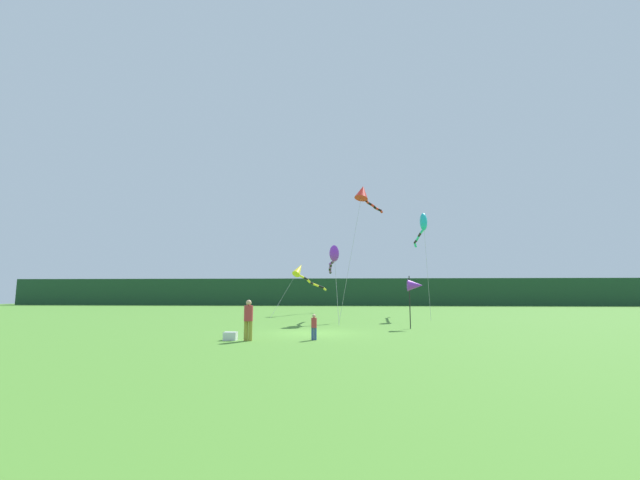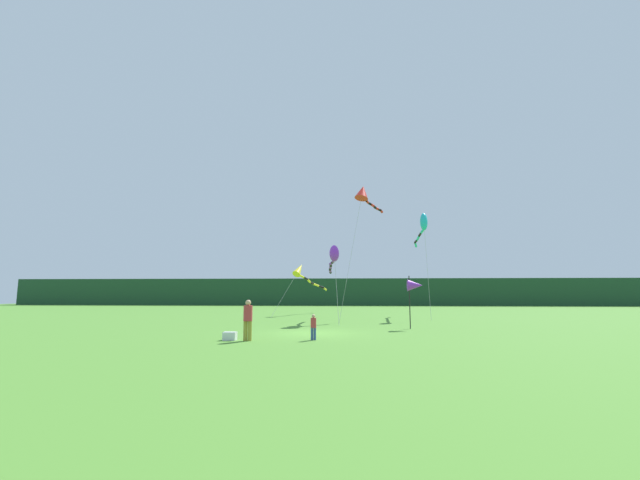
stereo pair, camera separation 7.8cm
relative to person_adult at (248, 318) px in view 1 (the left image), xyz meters
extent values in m
plane|color=#4C842D|center=(2.62, 3.53, -1.02)|extent=(120.00, 120.00, 0.00)
cube|color=#1E4228|center=(2.62, 48.53, 1.14)|extent=(108.00, 3.48, 4.32)
cylinder|color=olive|center=(-0.10, 0.00, -0.58)|extent=(0.18, 0.18, 0.87)
cylinder|color=olive|center=(0.10, 0.00, -0.58)|extent=(0.18, 0.18, 0.87)
cylinder|color=#B23338|center=(0.00, 0.00, 0.20)|extent=(0.40, 0.40, 0.69)
sphere|color=tan|center=(0.00, 0.00, 0.68)|extent=(0.25, 0.25, 0.25)
cylinder|color=#334C8C|center=(2.87, 0.49, -0.74)|extent=(0.12, 0.12, 0.56)
cylinder|color=#334C8C|center=(3.00, 0.49, -0.74)|extent=(0.12, 0.12, 0.56)
cylinder|color=#B23338|center=(2.93, 0.49, -0.24)|extent=(0.26, 0.26, 0.44)
sphere|color=tan|center=(2.93, 0.49, 0.06)|extent=(0.16, 0.16, 0.16)
cube|color=silver|center=(-0.86, 0.19, -0.83)|extent=(0.58, 0.42, 0.37)
cylinder|color=black|center=(8.22, 6.51, 0.55)|extent=(0.06, 0.06, 3.14)
cone|color=purple|center=(8.57, 6.51, 1.55)|extent=(0.90, 0.70, 0.70)
cylinder|color=#B2B2B2|center=(-1.04, 17.91, 1.13)|extent=(1.96, 3.82, 4.31)
cone|color=yellow|center=(-0.07, 19.81, 3.28)|extent=(1.39, 1.70, 1.51)
cylinder|color=yellow|center=(0.10, 20.20, 2.65)|extent=(0.55, 0.89, 0.38)
cylinder|color=black|center=(0.43, 20.98, 2.47)|extent=(0.49, 0.90, 0.36)
cylinder|color=yellow|center=(0.67, 21.79, 2.26)|extent=(0.40, 0.93, 0.46)
cylinder|color=black|center=(0.88, 22.61, 2.05)|extent=(0.44, 0.90, 0.35)
cylinder|color=yellow|center=(1.25, 23.36, 1.87)|extent=(0.69, 0.84, 0.39)
cylinder|color=black|center=(1.75, 24.05, 1.68)|extent=(0.68, 0.84, 0.38)
cylinder|color=yellow|center=(2.10, 24.81, 1.48)|extent=(0.42, 0.92, 0.40)
cylinder|color=#B2B2B2|center=(4.82, 12.13, 4.04)|extent=(1.90, 2.56, 10.11)
cone|color=red|center=(5.76, 13.39, 9.09)|extent=(1.68, 1.74, 1.38)
cylinder|color=red|center=(5.82, 13.55, 8.63)|extent=(0.32, 0.41, 0.24)
cylinder|color=black|center=(6.00, 13.82, 8.55)|extent=(0.42, 0.43, 0.30)
cylinder|color=red|center=(6.18, 14.10, 8.45)|extent=(0.33, 0.43, 0.27)
cylinder|color=black|center=(6.37, 14.36, 8.37)|extent=(0.43, 0.40, 0.29)
cylinder|color=red|center=(6.62, 14.59, 8.27)|extent=(0.42, 0.42, 0.29)
cylinder|color=black|center=(6.82, 14.85, 8.17)|extent=(0.38, 0.44, 0.30)
cylinder|color=red|center=(7.01, 15.12, 8.10)|extent=(0.37, 0.40, 0.23)
cylinder|color=black|center=(7.24, 15.36, 8.05)|extent=(0.41, 0.39, 0.26)
cylinder|color=red|center=(7.43, 15.62, 7.96)|extent=(0.35, 0.44, 0.30)
cylinder|color=#B2B2B2|center=(10.97, 14.84, 3.03)|extent=(0.13, 2.28, 8.09)
ellipsoid|color=#1EB7CC|center=(11.02, 15.97, 7.07)|extent=(0.68, 1.26, 1.67)
cylinder|color=#1EB7CC|center=(11.02, 16.56, 6.39)|extent=(0.22, 1.20, 0.33)
cylinder|color=black|center=(11.02, 17.73, 6.26)|extent=(0.22, 1.20, 0.33)
cylinder|color=#1EB7CC|center=(11.04, 18.90, 6.09)|extent=(0.22, 1.21, 0.40)
cylinder|color=black|center=(11.04, 20.07, 5.93)|extent=(0.22, 1.20, 0.33)
cylinder|color=#1EB7CC|center=(11.17, 21.23, 5.73)|extent=(0.49, 1.23, 0.45)
cylinder|color=#B2B2B2|center=(3.75, 9.82, 1.46)|extent=(0.39, 2.36, 4.97)
ellipsoid|color=purple|center=(3.56, 10.99, 3.95)|extent=(0.88, 1.34, 1.45)
cylinder|color=purple|center=(3.52, 11.19, 3.42)|extent=(0.30, 0.47, 0.26)
cylinder|color=black|center=(3.43, 11.58, 3.36)|extent=(0.28, 0.47, 0.27)
cylinder|color=purple|center=(3.31, 11.96, 3.29)|extent=(0.35, 0.48, 0.26)
cylinder|color=black|center=(3.24, 12.35, 3.20)|extent=(0.23, 0.47, 0.31)
cylinder|color=purple|center=(3.22, 12.75, 3.08)|extent=(0.26, 0.48, 0.30)
cylinder|color=black|center=(3.17, 13.15, 2.96)|extent=(0.25, 0.48, 0.32)
cylinder|color=purple|center=(3.15, 13.55, 2.84)|extent=(0.21, 0.46, 0.30)
cylinder|color=black|center=(3.16, 13.95, 2.74)|extent=(0.20, 0.45, 0.28)
camera|label=1|loc=(4.43, -18.18, 1.17)|focal=22.57mm
camera|label=2|loc=(4.50, -18.18, 1.17)|focal=22.57mm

